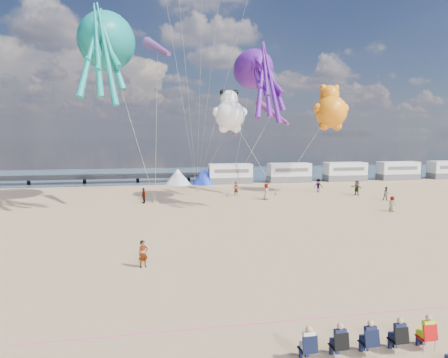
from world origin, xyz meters
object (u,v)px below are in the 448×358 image
(standing_person, at_px, (143,254))
(kite_teddy_orange, at_px, (331,112))
(windsock_mid, at_px, (273,113))
(windsock_right, at_px, (230,124))
(motorhome_4, at_px, (448,170))
(tent_white, at_px, (178,177))
(motorhome_1, at_px, (289,173))
(motorhome_3, at_px, (398,171))
(beachgoer_2, at_px, (318,186))
(kite_octopus_purple, at_px, (253,69))
(windsock_left, at_px, (157,48))
(beachgoer_0, at_px, (266,192))
(beachgoer_5, at_px, (236,189))
(sandbag_b, at_px, (230,196))
(motorhome_0, at_px, (230,174))
(motorhome_2, at_px, (345,172))
(sandbag_d, at_px, (228,195))
(spectator_row, at_px, (368,337))
(sandbag_e, at_px, (197,191))
(kite_panda, at_px, (230,115))
(beachgoer_4, at_px, (357,188))
(beachgoer_6, at_px, (392,204))
(kite_octopus_teal, at_px, (107,42))
(tent_blue, at_px, (204,176))
(sandbag_c, at_px, (277,194))
(beachgoer_3, at_px, (144,196))
(sandbag_a, at_px, (155,202))
(beachgoer_7, at_px, (386,194))

(standing_person, bearing_deg, kite_teddy_orange, 19.88)
(windsock_mid, relative_size, windsock_right, 1.25)
(motorhome_4, height_order, tent_white, motorhome_4)
(motorhome_1, relative_size, motorhome_3, 1.00)
(tent_white, bearing_deg, beachgoer_2, -32.93)
(kite_teddy_orange, bearing_deg, windsock_right, -164.32)
(kite_octopus_purple, bearing_deg, windsock_left, 178.14)
(standing_person, distance_m, kite_teddy_orange, 35.10)
(motorhome_1, xyz_separation_m, beachgoer_0, (-8.39, -15.76, -0.56))
(beachgoer_5, xyz_separation_m, sandbag_b, (-0.90, -0.75, -0.76))
(motorhome_0, relative_size, kite_teddy_orange, 0.97)
(motorhome_0, bearing_deg, motorhome_2, 0.00)
(beachgoer_5, bearing_deg, sandbag_d, 128.56)
(motorhome_3, height_order, motorhome_4, same)
(spectator_row, distance_m, beachgoer_5, 35.64)
(motorhome_1, distance_m, windsock_left, 31.51)
(sandbag_e, height_order, kite_panda, kite_panda)
(beachgoer_5, bearing_deg, sandbag_b, -163.64)
(beachgoer_5, distance_m, sandbag_b, 1.39)
(tent_white, bearing_deg, beachgoer_4, -34.71)
(beachgoer_4, height_order, beachgoer_5, beachgoer_4)
(beachgoer_5, height_order, windsock_mid, windsock_mid)
(beachgoer_5, bearing_deg, beachgoer_2, -18.20)
(spectator_row, bearing_deg, tent_white, 93.87)
(beachgoer_6, bearing_deg, spectator_row, 117.14)
(beachgoer_4, distance_m, windsock_right, 17.52)
(beachgoer_4, height_order, windsock_mid, windsock_mid)
(motorhome_4, bearing_deg, windsock_left, -158.80)
(beachgoer_2, relative_size, kite_panda, 0.33)
(beachgoer_6, bearing_deg, windsock_left, 47.19)
(kite_octopus_teal, height_order, kite_panda, kite_octopus_teal)
(tent_blue, distance_m, windsock_mid, 16.27)
(spectator_row, bearing_deg, sandbag_c, 76.89)
(beachgoer_3, height_order, kite_panda, kite_panda)
(tent_white, xyz_separation_m, beachgoer_0, (9.11, -15.76, -0.26))
(motorhome_3, xyz_separation_m, beachgoer_5, (-30.21, -12.35, -0.63))
(motorhome_3, bearing_deg, kite_panda, -149.84)
(motorhome_2, relative_size, tent_blue, 1.65)
(beachgoer_6, relative_size, windsock_left, 0.24)
(tent_white, bearing_deg, beachgoer_3, -106.91)
(beachgoer_2, bearing_deg, beachgoer_5, -168.06)
(tent_white, distance_m, beachgoer_2, 20.81)
(beachgoer_3, xyz_separation_m, kite_octopus_teal, (-3.52, 1.37, 16.47))
(sandbag_a, relative_size, windsock_mid, 0.07)
(sandbag_c, bearing_deg, sandbag_d, 173.04)
(motorhome_3, xyz_separation_m, windsock_left, (-39.57, -19.03, 14.41))
(beachgoer_7, height_order, kite_octopus_teal, kite_octopus_teal)
(kite_panda, bearing_deg, standing_person, -91.91)
(beachgoer_7, xyz_separation_m, sandbag_b, (-17.00, 5.77, -0.67))
(tent_white, relative_size, windsock_right, 0.75)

